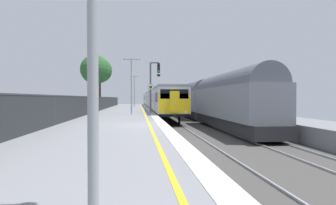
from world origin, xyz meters
The scene contains 10 objects.
ground centered at (2.64, 0.00, -0.61)m, with size 17.40×110.00×1.21m.
commuter_train_at_platform centered at (2.10, 39.38, 1.27)m, with size 2.83×63.05×3.81m.
freight_train_adjacent_track centered at (6.10, 20.91, 1.41)m, with size 2.60×45.70×4.43m.
signal_gantry centered at (0.61, 14.25, 3.26)m, with size 1.10×0.24×5.23m.
speed_limit_sign centered at (0.25, 11.46, 1.79)m, with size 0.59×0.08×2.82m.
platform_lamp_mid centered at (-1.55, 10.66, 3.05)m, with size 2.00×0.20×5.11m.
platform_lamp_far centered at (-1.55, 33.74, 3.14)m, with size 2.00×0.20×5.29m.
platform_back_fence centered at (-5.45, 0.00, 0.86)m, with size 0.07×99.00×1.64m.
background_tree_left centered at (-7.96, 32.51, 6.06)m, with size 4.77×4.77×8.57m.
background_tree_centre centered at (-7.75, 36.95, 6.24)m, with size 4.36×4.36×8.62m.
Camera 1 is at (-0.98, -16.19, 1.47)m, focal length 31.14 mm.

